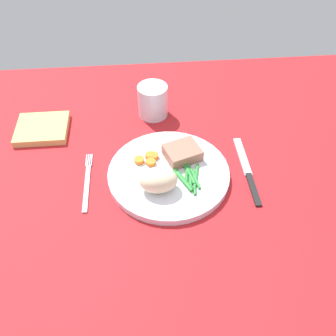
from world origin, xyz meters
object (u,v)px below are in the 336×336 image
fork (87,182)px  water_glass (153,103)px  meat_portion (182,153)px  napkin (42,129)px  dinner_plate (168,174)px  knife (247,171)px

fork → water_glass: size_ratio=2.00×
meat_portion → napkin: size_ratio=0.60×
dinner_plate → knife: size_ratio=1.28×
meat_portion → fork: 21.58cm
napkin → fork: bearing=-56.4°
dinner_plate → meat_portion: bearing=49.4°
fork → meat_portion: bearing=8.6°
dinner_plate → knife: 17.54cm
knife → meat_portion: bearing=164.1°
meat_portion → water_glass: 18.92cm
meat_portion → napkin: bearing=157.5°
water_glass → napkin: bearing=-170.8°
meat_portion → knife: meat_portion is taller
fork → knife: 34.94cm
fork → dinner_plate: bearing=-2.4°
knife → water_glass: (-19.39, 22.54, 3.33)cm
dinner_plate → meat_portion: size_ratio=3.56×
napkin → knife: bearing=-21.1°
meat_portion → knife: size_ratio=0.36×
water_glass → napkin: 28.03cm
meat_portion → knife: bearing=-17.5°
napkin → dinner_plate: bearing=-31.2°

